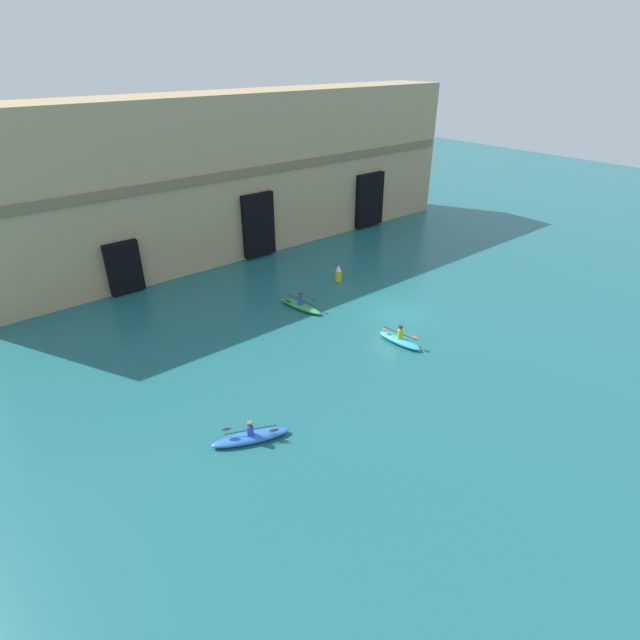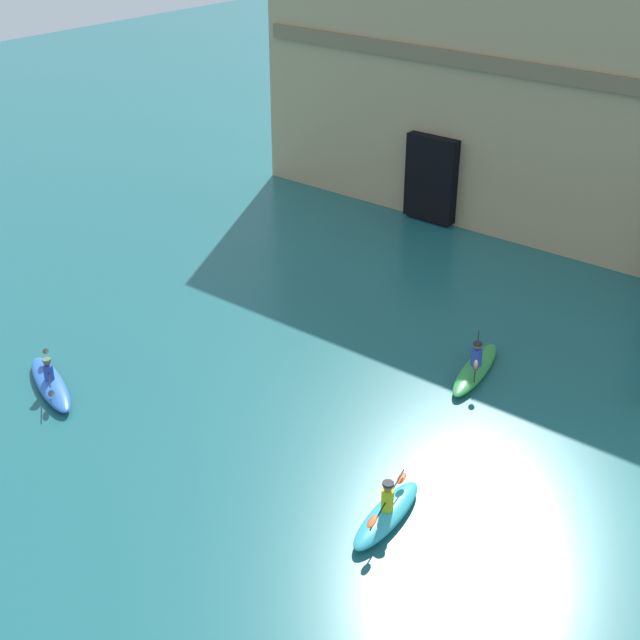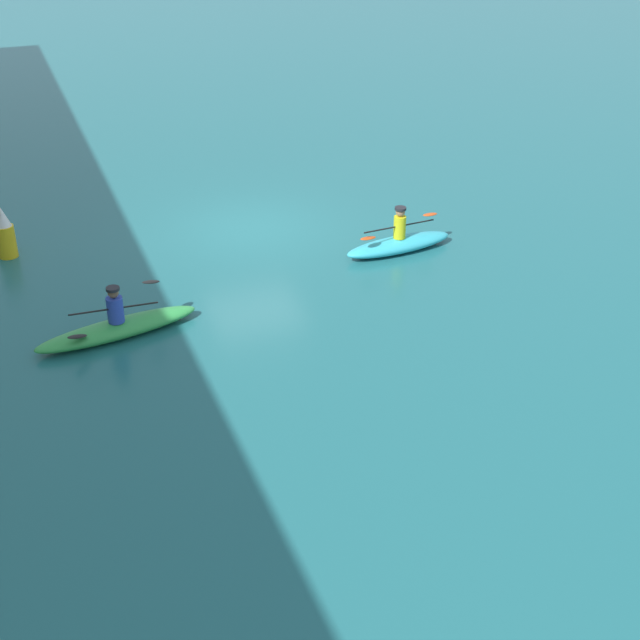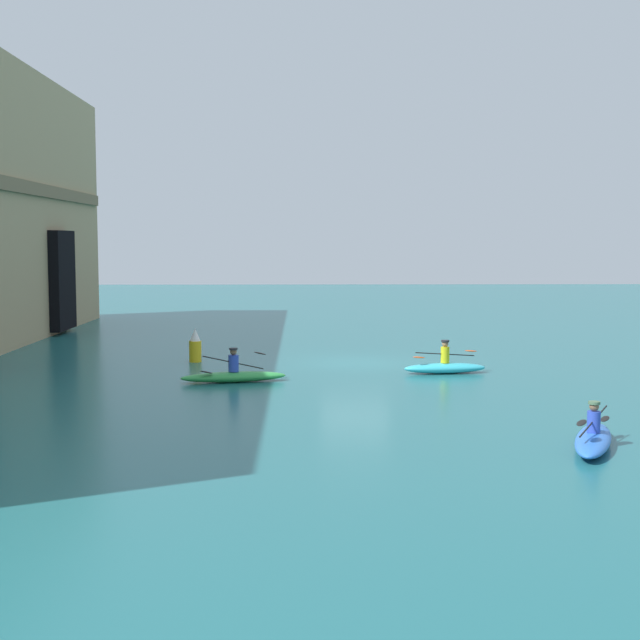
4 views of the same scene
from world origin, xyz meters
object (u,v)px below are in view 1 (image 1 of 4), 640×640
object	(u,v)px
kayak_cyan	(400,340)
marker_buoy	(338,273)
kayak_blue	(251,437)
kayak_green	(301,306)

from	to	relation	value
kayak_cyan	marker_buoy	distance (m)	9.43
kayak_blue	kayak_green	xyz separation A→B (m)	(9.29, 8.59, 0.01)
kayak_blue	kayak_cyan	distance (m)	11.13
kayak_blue	kayak_green	distance (m)	12.66
kayak_cyan	kayak_green	distance (m)	7.31
kayak_cyan	kayak_green	world-z (taller)	kayak_cyan
kayak_cyan	marker_buoy	world-z (taller)	marker_buoy
kayak_green	kayak_blue	bearing A→B (deg)	-58.31
kayak_green	marker_buoy	world-z (taller)	marker_buoy
kayak_cyan	kayak_green	bearing A→B (deg)	7.57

